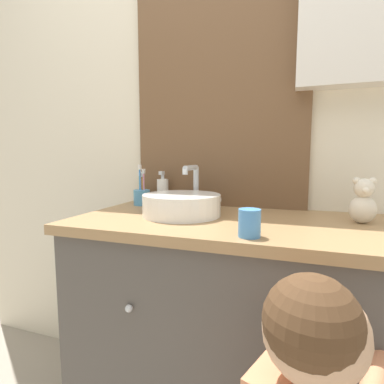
% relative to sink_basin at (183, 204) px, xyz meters
% --- Properties ---
extents(wall_back, '(3.20, 0.18, 2.50)m').
position_rel_sink_basin_xyz_m(wall_back, '(0.21, 0.30, 0.36)').
color(wall_back, beige).
rests_on(wall_back, ground_plane).
extents(vanity_counter, '(1.14, 0.59, 0.88)m').
position_rel_sink_basin_xyz_m(vanity_counter, '(0.19, -0.01, -0.48)').
color(vanity_counter, '#4C4742').
rests_on(vanity_counter, ground_plane).
extents(sink_basin, '(0.30, 0.36, 0.19)m').
position_rel_sink_basin_xyz_m(sink_basin, '(0.00, 0.00, 0.00)').
color(sink_basin, white).
rests_on(sink_basin, vanity_counter).
extents(toothbrush_holder, '(0.08, 0.08, 0.19)m').
position_rel_sink_basin_xyz_m(toothbrush_holder, '(-0.27, 0.17, -0.00)').
color(toothbrush_holder, '#4C93C6').
rests_on(toothbrush_holder, vanity_counter).
extents(soap_dispenser, '(0.05, 0.05, 0.16)m').
position_rel_sink_basin_xyz_m(soap_dispenser, '(-0.18, 0.21, 0.02)').
color(soap_dispenser, white).
rests_on(soap_dispenser, vanity_counter).
extents(teddy_bear, '(0.09, 0.07, 0.16)m').
position_rel_sink_basin_xyz_m(teddy_bear, '(0.63, 0.07, 0.03)').
color(teddy_bear, beige).
rests_on(teddy_bear, vanity_counter).
extents(drinking_cup, '(0.06, 0.06, 0.08)m').
position_rel_sink_basin_xyz_m(drinking_cup, '(0.29, -0.24, -0.01)').
color(drinking_cup, '#4789D1').
rests_on(drinking_cup, vanity_counter).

